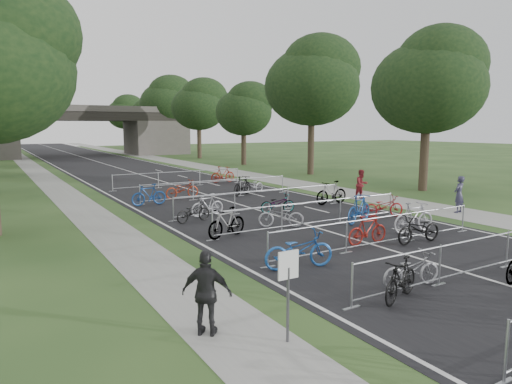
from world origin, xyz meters
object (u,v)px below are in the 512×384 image
Objects in this scene: park_sign at (288,279)px; pedestrian_a at (459,195)px; overpass_bridge at (77,131)px; pedestrian_c at (207,294)px; pedestrian_b at (362,185)px.

pedestrian_a is (14.82, 6.83, -0.37)m from park_sign.
pedestrian_c is (-8.01, -60.92, -2.67)m from overpass_bridge.
pedestrian_b is 18.75m from pedestrian_c.
overpass_bridge is 16.99× the size of park_sign.
overpass_bridge is at bearing -93.51° from pedestrian_a.
pedestrian_a is at bearing -81.73° from overpass_bridge.
pedestrian_a is 17.03m from pedestrian_c.
park_sign is at bearing -135.17° from pedestrian_b.
pedestrian_c is at bearing -97.49° from overpass_bridge.
overpass_bridge is 18.21× the size of pedestrian_b.
pedestrian_b is at bearing -90.92° from pedestrian_a.
park_sign is at bearing 178.31° from pedestrian_c.
park_sign reaches higher than pedestrian_c.
pedestrian_a is (8.02, -55.17, -2.64)m from overpass_bridge.
park_sign is 1.02× the size of pedestrian_a.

